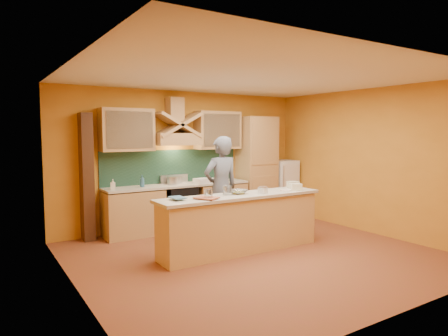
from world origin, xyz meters
TOP-DOWN VIEW (x-y plane):
  - floor at (0.00, 0.00)m, footprint 5.50×5.00m
  - ceiling at (0.00, 0.00)m, footprint 5.50×5.00m
  - wall_back at (0.00, 2.50)m, footprint 5.50×0.02m
  - wall_front at (0.00, -2.50)m, footprint 5.50×0.02m
  - wall_left at (-2.75, 0.00)m, footprint 0.02×5.00m
  - wall_right at (2.75, 0.00)m, footprint 0.02×5.00m
  - base_cabinet_left at (-1.25, 2.20)m, footprint 1.10×0.60m
  - base_cabinet_right at (0.65, 2.20)m, footprint 1.10×0.60m
  - counter_top at (-0.30, 2.20)m, footprint 3.00×0.62m
  - stove at (-0.30, 2.20)m, footprint 0.60×0.58m
  - backsplash at (-0.30, 2.48)m, footprint 3.00×0.03m
  - range_hood at (-0.30, 2.25)m, footprint 0.92×0.50m
  - hood_chimney at (-0.30, 2.35)m, footprint 0.30×0.30m
  - upper_cabinet_left at (-1.30, 2.33)m, footprint 1.00×0.35m
  - upper_cabinet_right at (0.70, 2.33)m, footprint 1.00×0.35m
  - pantry_column at (1.65, 2.20)m, footprint 0.80×0.60m
  - fridge at (2.40, 2.20)m, footprint 0.58×0.60m
  - trim_column_left at (-2.05, 2.35)m, footprint 0.20×0.30m
  - island_body at (-0.10, 0.30)m, footprint 2.80×0.55m
  - island_top at (-0.10, 0.30)m, footprint 2.90×0.62m
  - person at (0.01, 1.09)m, footprint 0.69×0.46m
  - pot_large at (-0.42, 2.22)m, footprint 0.29×0.29m
  - pot_small at (-0.26, 2.36)m, footprint 0.25×0.25m
  - soap_bottle_a at (-1.64, 2.14)m, footprint 0.11×0.11m
  - soap_bottle_b at (-1.08, 2.17)m, footprint 0.09×0.09m
  - bowl_back at (0.43, 2.23)m, footprint 0.31×0.31m
  - dish_rack at (0.14, 2.02)m, footprint 0.33×0.27m
  - book_lower at (-0.92, 0.14)m, footprint 0.39×0.42m
  - book_upper at (-1.30, 0.37)m, footprint 0.20×0.27m
  - jar_large at (-0.31, 0.37)m, footprint 0.15×0.15m
  - jar_small at (-0.78, 0.17)m, footprint 0.13×0.13m
  - kitchen_scale at (0.26, 0.18)m, footprint 0.15×0.15m
  - mixing_bowl at (-0.10, 0.37)m, footprint 0.33×0.33m
  - cloth at (0.82, 0.23)m, footprint 0.27×0.25m
  - grocery_bag_a at (1.13, 0.40)m, footprint 0.21×0.19m
  - grocery_bag_b at (0.98, 0.17)m, footprint 0.23×0.21m

SIDE VIEW (x-z plane):
  - floor at x=0.00m, z-range -0.01..0.01m
  - base_cabinet_left at x=-1.25m, z-range 0.00..0.86m
  - base_cabinet_right at x=0.65m, z-range 0.00..0.86m
  - island_body at x=-0.10m, z-range 0.00..0.88m
  - stove at x=-0.30m, z-range 0.00..0.90m
  - fridge at x=2.40m, z-range 0.00..1.30m
  - counter_top at x=-0.30m, z-range 0.88..0.92m
  - island_top at x=-0.10m, z-range 0.90..0.95m
  - person at x=0.01m, z-range 0.00..1.89m
  - cloth at x=0.82m, z-range 0.94..0.96m
  - bowl_back at x=0.43m, z-range 0.92..0.99m
  - book_lower at x=-0.92m, z-range 0.94..0.98m
  - dish_rack at x=0.14m, z-range 0.92..1.03m
  - pot_small at x=-0.26m, z-range 0.90..1.05m
  - book_upper at x=-1.30m, z-range 0.97..0.99m
  - mixing_bowl at x=-0.10m, z-range 0.94..1.01m
  - pot_large at x=-0.42m, z-range 0.90..1.07m
  - kitchen_scale at x=0.26m, z-range 0.95..1.05m
  - grocery_bag_b at x=0.98m, z-range 0.94..1.06m
  - grocery_bag_a at x=1.13m, z-range 0.95..1.07m
  - soap_bottle_a at x=-1.64m, z-range 0.92..1.11m
  - jar_large at x=-0.31m, z-range 0.94..1.09m
  - jar_small at x=-0.78m, z-range 0.94..1.10m
  - soap_bottle_b at x=-1.08m, z-range 0.92..1.15m
  - pantry_column at x=1.65m, z-range 0.00..2.30m
  - trim_column_left at x=-2.05m, z-range 0.00..2.30m
  - backsplash at x=-0.30m, z-range 0.90..1.60m
  - wall_back at x=0.00m, z-range 0.00..2.80m
  - wall_front at x=0.00m, z-range 0.00..2.80m
  - wall_left at x=-2.75m, z-range 0.00..2.80m
  - wall_right at x=2.75m, z-range 0.00..2.80m
  - range_hood at x=-0.30m, z-range 1.70..1.94m
  - upper_cabinet_left at x=-1.30m, z-range 1.60..2.40m
  - upper_cabinet_right at x=0.70m, z-range 1.60..2.40m
  - hood_chimney at x=-0.30m, z-range 2.15..2.65m
  - ceiling at x=0.00m, z-range 2.79..2.80m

